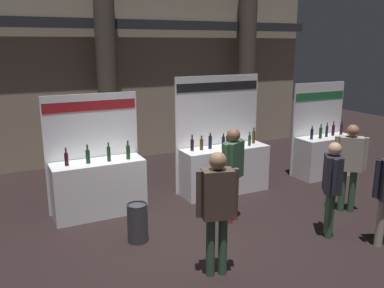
{
  "coord_description": "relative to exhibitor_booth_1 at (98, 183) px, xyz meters",
  "views": [
    {
      "loc": [
        -2.65,
        -5.43,
        3.13
      ],
      "look_at": [
        0.3,
        0.51,
        1.48
      ],
      "focal_mm": 38.05,
      "sensor_mm": 36.0,
      "label": 1
    }
  ],
  "objects": [
    {
      "name": "ground_plane",
      "position": [
        1.03,
        -1.76,
        -0.6
      ],
      "size": [
        25.49,
        25.49,
        0.0
      ],
      "primitive_type": "plane",
      "color": "black"
    },
    {
      "name": "hall_colonnade",
      "position": [
        1.03,
        3.44,
        2.66
      ],
      "size": [
        12.75,
        1.05,
        6.56
      ],
      "color": "tan",
      "rests_on": "ground_plane"
    },
    {
      "name": "exhibitor_booth_1",
      "position": [
        0.0,
        0.0,
        0.0
      ],
      "size": [
        1.76,
        0.66,
        2.23
      ],
      "color": "white",
      "rests_on": "ground_plane"
    },
    {
      "name": "exhibitor_booth_2",
      "position": [
        2.69,
        -0.02,
        0.02
      ],
      "size": [
        1.99,
        0.66,
        2.48
      ],
      "color": "white",
      "rests_on": "ground_plane"
    },
    {
      "name": "exhibitor_booth_3",
      "position": [
        5.44,
        -0.13,
        -0.02
      ],
      "size": [
        1.52,
        0.66,
        2.22
      ],
      "color": "white",
      "rests_on": "ground_plane"
    },
    {
      "name": "trash_bin",
      "position": [
        0.28,
        -1.38,
        -0.28
      ],
      "size": [
        0.33,
        0.33,
        0.64
      ],
      "color": "#38383D",
      "rests_on": "ground_plane"
    },
    {
      "name": "visitor_2",
      "position": [
        2.05,
        -1.4,
        0.43
      ],
      "size": [
        0.53,
        0.4,
        1.71
      ],
      "rotation": [
        0.0,
        0.0,
        0.52
      ],
      "color": "maroon",
      "rests_on": "ground_plane"
    },
    {
      "name": "visitor_3",
      "position": [
        4.25,
        -1.99,
        0.41
      ],
      "size": [
        0.48,
        0.43,
        1.69
      ],
      "rotation": [
        0.0,
        0.0,
        5.59
      ],
      "color": "#33563D",
      "rests_on": "ground_plane"
    },
    {
      "name": "visitor_4",
      "position": [
        0.93,
        -2.8,
        0.47
      ],
      "size": [
        0.57,
        0.34,
        1.76
      ],
      "rotation": [
        0.0,
        0.0,
        2.89
      ],
      "color": "#33563D",
      "rests_on": "ground_plane"
    },
    {
      "name": "visitor_5",
      "position": [
        3.19,
        -2.6,
        0.36
      ],
      "size": [
        0.43,
        0.45,
        1.6
      ],
      "rotation": [
        0.0,
        0.0,
        0.93
      ],
      "color": "#33563D",
      "rests_on": "ground_plane"
    }
  ]
}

